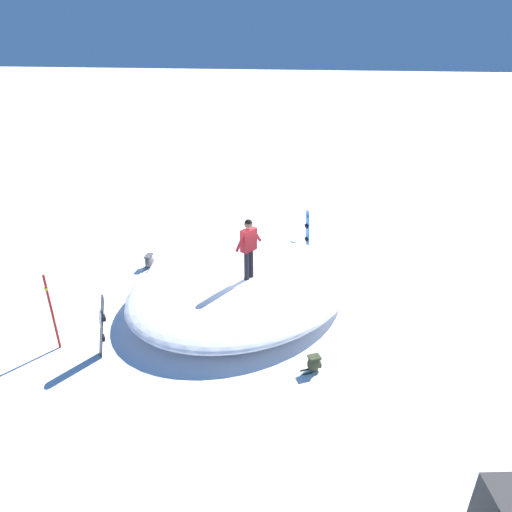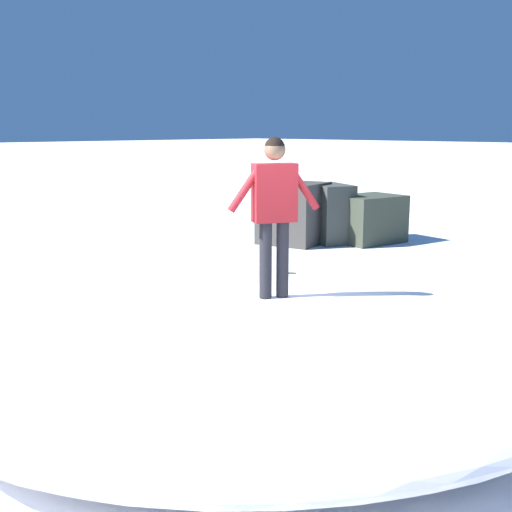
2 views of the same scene
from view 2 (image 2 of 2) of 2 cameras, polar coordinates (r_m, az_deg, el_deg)
The scene contains 5 objects.
ground at distance 6.84m, azimuth 3.06°, elevation -12.79°, with size 240.00×240.00×0.00m, color white.
snow_mound at distance 7.03m, azimuth 1.38°, elevation -8.13°, with size 7.21×5.88×0.91m, color white.
snowboarder_standing at distance 7.09m, azimuth 1.65°, elevation 4.85°, with size 0.59×0.97×1.79m.
backpack_far at distance 10.68m, azimuth 2.71°, elevation -2.63°, with size 0.52×0.42×0.43m.
rock_outcrop at distance 16.07m, azimuth 6.37°, elevation 3.63°, with size 3.10×3.45×1.49m.
Camera 2 is at (4.15, -4.67, 2.80)m, focal length 44.89 mm.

